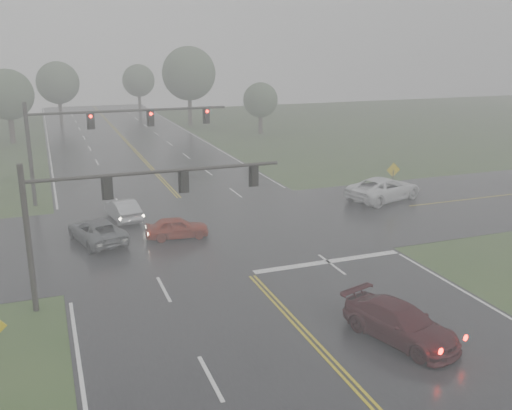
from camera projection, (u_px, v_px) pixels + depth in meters
name	position (u px, v px, depth m)	size (l,w,h in m)	color
main_road	(218.00, 239.00, 34.11)	(18.00, 160.00, 0.02)	black
cross_street	(208.00, 230.00, 35.91)	(120.00, 14.00, 0.02)	black
stop_bar	(328.00, 262.00, 30.59)	(8.50, 0.50, 0.01)	silver
sedan_maroon	(399.00, 340.00, 22.61)	(2.02, 4.97, 1.44)	#33090E
sedan_red	(178.00, 238.00, 34.38)	(1.52, 3.77, 1.28)	maroon
sedan_silver	(124.00, 220.00, 37.93)	(1.46, 4.18, 1.38)	#A4A7AC
car_grey	(98.00, 242.00, 33.64)	(2.28, 4.95, 1.38)	#505357
pickup_white	(383.00, 200.00, 42.64)	(2.85, 6.17, 1.71)	white
signal_gantry_near	(111.00, 202.00, 25.01)	(11.54, 0.29, 6.58)	black
signal_gantry_far	(95.00, 130.00, 41.32)	(14.58, 0.38, 7.41)	black
sign_diamond_east	(393.00, 174.00, 42.95)	(1.12, 0.13, 2.69)	black
tree_nw_a	(8.00, 95.00, 65.24)	(5.80, 5.80, 8.52)	#31261F
tree_ne_a	(189.00, 74.00, 79.14)	(7.44, 7.44, 10.93)	#31261F
tree_n_mid	(58.00, 83.00, 81.35)	(6.02, 6.02, 8.84)	#31261F
tree_e_near	(260.00, 100.00, 72.54)	(4.45, 4.45, 6.54)	#31261F
tree_n_far	(138.00, 81.00, 95.30)	(5.40, 5.40, 7.93)	#31261F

